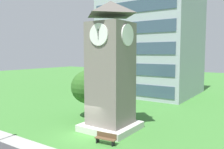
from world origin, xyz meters
name	(u,v)px	position (x,y,z in m)	size (l,w,h in m)	color
ground_plane	(83,136)	(0.00, 0.00, 0.00)	(160.00, 160.00, 0.00)	#3D7A33
office_building	(152,40)	(-4.65, 24.33, 9.60)	(15.19, 14.74, 19.20)	#9EA8B2
clock_tower	(111,73)	(1.07, 2.82, 5.44)	(4.76, 4.76, 12.04)	slate
park_bench	(106,138)	(2.81, -0.41, 0.46)	(1.84, 0.69, 0.88)	brown
tree_by_building	(88,87)	(-3.52, 4.89, 3.48)	(3.74, 3.74, 5.36)	#513823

